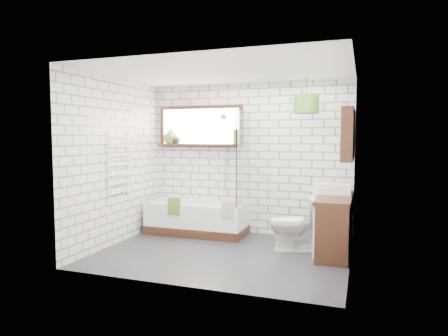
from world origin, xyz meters
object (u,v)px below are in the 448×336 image
(basin, at_px, (332,188))
(toilet, at_px, (296,223))
(bathtub, at_px, (197,218))
(vanity, at_px, (335,224))
(pendant, at_px, (306,104))

(basin, relative_size, toilet, 0.67)
(bathtub, bearing_deg, vanity, -8.78)
(bathtub, height_order, pendant, pendant)
(vanity, xyz_separation_m, pendant, (-0.46, 0.22, 1.70))
(basin, relative_size, pendant, 1.41)
(basin, bearing_deg, pendant, -179.86)
(pendant, bearing_deg, basin, 0.14)
(toilet, xyz_separation_m, pendant, (0.07, 0.31, 1.71))
(vanity, xyz_separation_m, basin, (-0.06, 0.22, 0.48))
(bathtub, bearing_deg, pendant, -4.00)
(toilet, bearing_deg, basin, 106.91)
(bathtub, distance_m, pendant, 2.57)
(bathtub, xyz_separation_m, vanity, (2.25, -0.35, 0.13))
(basin, height_order, pendant, pendant)
(bathtub, bearing_deg, toilet, -14.28)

